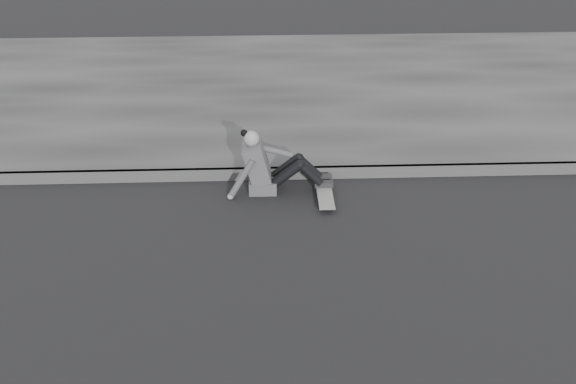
# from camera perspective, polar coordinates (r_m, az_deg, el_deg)

# --- Properties ---
(ground) EXTENTS (80.00, 80.00, 0.00)m
(ground) POSITION_cam_1_polar(r_m,az_deg,el_deg) (7.04, 17.19, -8.82)
(ground) COLOR black
(ground) RESTS_ON ground
(curb) EXTENTS (24.00, 0.16, 0.12)m
(curb) POSITION_cam_1_polar(r_m,az_deg,el_deg) (9.05, 12.51, 1.88)
(curb) COLOR #444444
(curb) RESTS_ON ground
(sidewalk) EXTENTS (24.00, 6.00, 0.12)m
(sidewalk) POSITION_cam_1_polar(r_m,az_deg,el_deg) (11.71, 9.18, 9.08)
(sidewalk) COLOR #373737
(sidewalk) RESTS_ON ground
(skateboard) EXTENTS (0.20, 0.78, 0.09)m
(skateboard) POSITION_cam_1_polar(r_m,az_deg,el_deg) (8.28, 3.29, -0.17)
(skateboard) COLOR #9B9B96
(skateboard) RESTS_ON ground
(seated_woman) EXTENTS (1.38, 0.46, 0.88)m
(seated_woman) POSITION_cam_1_polar(r_m,az_deg,el_deg) (8.32, -1.85, 2.31)
(seated_woman) COLOR #4B4A4D
(seated_woman) RESTS_ON ground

